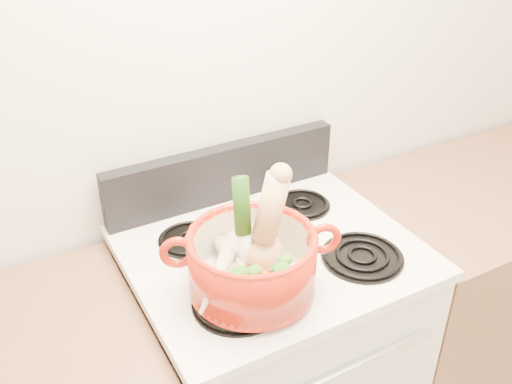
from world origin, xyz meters
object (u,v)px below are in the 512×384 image
leek (244,226)px  dutch_oven (252,263)px  squash (264,225)px  stove_body (270,370)px

leek → dutch_oven: bearing=-75.3°
dutch_oven → leek: (-0.00, 0.03, 0.09)m
squash → leek: (-0.05, 0.01, 0.00)m
leek → squash: bearing=-4.5°
dutch_oven → leek: size_ratio=1.16×
dutch_oven → stove_body: bearing=64.9°
stove_body → leek: (-0.14, -0.10, 0.67)m
dutch_oven → squash: size_ratio=1.20×
stove_body → dutch_oven: (-0.14, -0.14, 0.58)m
dutch_oven → leek: bearing=113.6°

